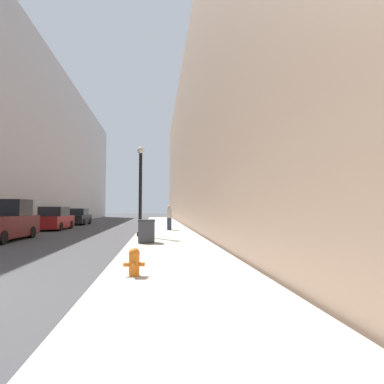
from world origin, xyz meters
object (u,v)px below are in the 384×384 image
(trash_bin, at_px, (147,231))
(lamppost, at_px, (140,187))
(fire_hydrant, at_px, (134,261))
(parked_sedan_near, at_px, (54,219))
(parked_sedan_far, at_px, (78,217))
(pedestrian_on_sidewalk, at_px, (169,217))

(trash_bin, height_order, lamppost, lamppost)
(trash_bin, bearing_deg, fire_hydrant, -90.46)
(parked_sedan_near, height_order, parked_sedan_far, parked_sedan_near)
(lamppost, distance_m, pedestrian_on_sidewalk, 5.38)
(parked_sedan_near, bearing_deg, parked_sedan_far, 90.75)
(parked_sedan_near, relative_size, parked_sedan_far, 1.01)
(trash_bin, xyz_separation_m, parked_sedan_far, (-7.49, 18.15, 0.10))
(trash_bin, xyz_separation_m, parked_sedan_near, (-7.39, 10.75, 0.16))
(lamppost, relative_size, parked_sedan_far, 1.12)
(lamppost, height_order, parked_sedan_far, lamppost)
(parked_sedan_near, xyz_separation_m, pedestrian_on_sidewalk, (8.71, -2.88, 0.20))
(lamppost, relative_size, parked_sedan_near, 1.11)
(parked_sedan_far, relative_size, pedestrian_on_sidewalk, 2.51)
(lamppost, distance_m, parked_sedan_near, 10.50)
(fire_hydrant, distance_m, lamppost, 9.92)
(pedestrian_on_sidewalk, bearing_deg, lamppost, -110.48)
(trash_bin, relative_size, parked_sedan_near, 0.23)
(trash_bin, relative_size, lamppost, 0.21)
(parked_sedan_near, distance_m, parked_sedan_far, 7.40)
(fire_hydrant, relative_size, lamppost, 0.13)
(trash_bin, xyz_separation_m, pedestrian_on_sidewalk, (1.32, 7.87, 0.35))
(lamppost, bearing_deg, parked_sedan_near, 132.22)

